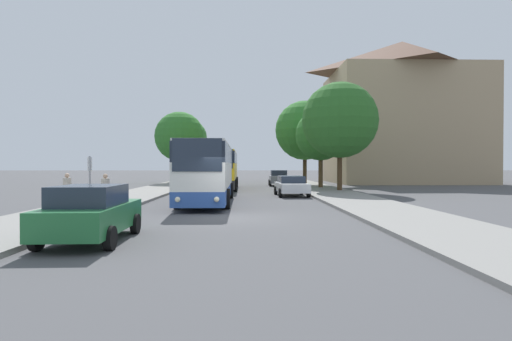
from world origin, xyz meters
name	(u,v)px	position (x,y,z in m)	size (l,w,h in m)	color
ground_plane	(231,218)	(0.00, 0.00, 0.00)	(300.00, 300.00, 0.00)	#4C4C4F
sidewalk_left	(58,216)	(-7.00, 0.00, 0.07)	(4.00, 120.00, 0.15)	gray
sidewalk_right	(400,215)	(7.00, 0.00, 0.07)	(4.00, 120.00, 0.15)	gray
building_right_background	(402,112)	(19.81, 32.30, 8.67)	(16.95, 12.94, 17.33)	tan
bus_front	(208,172)	(-1.55, 6.33, 1.78)	(2.76, 10.66, 3.34)	#2D519E
bus_middle	(222,169)	(-1.53, 19.51, 1.80)	(2.83, 11.66, 3.38)	#2D2D2D
parked_car_left_curb	(91,213)	(-3.74, -5.02, 0.82)	(2.06, 4.00, 1.59)	#236B38
parked_car_right_near	(291,185)	(3.79, 11.47, 0.74)	(2.22, 4.38, 1.40)	silver
parked_car_right_far	(279,178)	(4.05, 25.26, 0.83)	(2.10, 4.02, 1.63)	slate
bus_stop_sign	(90,177)	(-6.22, 1.31, 1.64)	(0.08, 0.45, 2.39)	gray
pedestrian_waiting_near	(67,191)	(-7.60, 2.21, 0.97)	(0.36, 0.36, 1.63)	#23232D
pedestrian_waiting_far	(105,192)	(-5.73, 1.84, 0.96)	(0.36, 0.36, 1.61)	#23232D
tree_left_near	(180,137)	(-7.00, 29.75, 5.44)	(5.67, 5.67, 8.13)	#47331E
tree_left_far	(189,137)	(-6.55, 34.59, 5.69)	(4.42, 4.42, 7.77)	#47331E
tree_right_near	(305,131)	(6.68, 24.52, 5.71)	(6.07, 6.07, 8.61)	#47331E
tree_right_mid	(340,120)	(8.13, 15.46, 5.74)	(6.07, 6.07, 8.64)	#47331E
tree_right_far	(321,135)	(7.38, 19.58, 4.86)	(4.60, 4.60, 7.02)	#513D23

